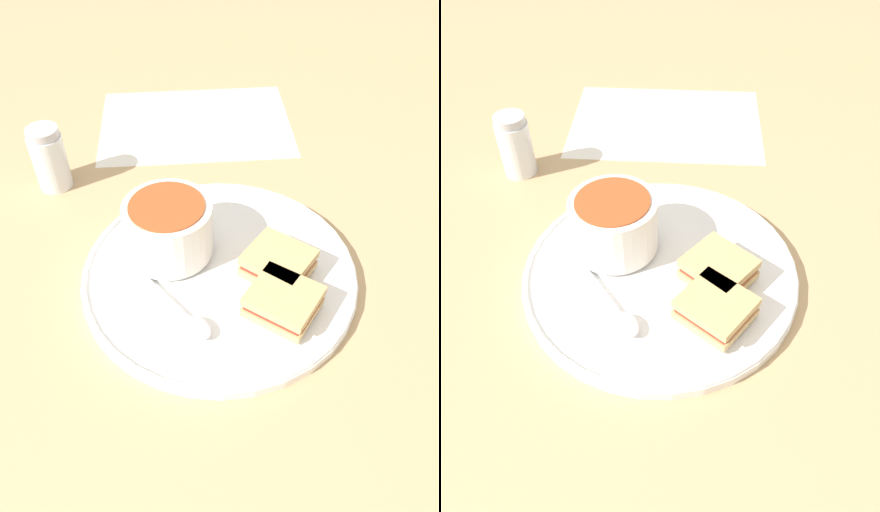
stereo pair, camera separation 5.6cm
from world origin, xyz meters
The scene contains 8 objects.
ground_plane centered at (0.00, 0.00, 0.00)m, with size 2.40×2.40×0.00m, color tan.
plate centered at (0.00, 0.00, 0.01)m, with size 0.32×0.32×0.02m.
soup_bowl centered at (0.05, 0.04, 0.05)m, with size 0.10×0.10×0.07m.
spoon centered at (-0.06, 0.06, 0.02)m, with size 0.13×0.05×0.01m.
sandwich_half_near centered at (-0.08, -0.04, 0.03)m, with size 0.09×0.09×0.03m.
sandwich_half_far centered at (-0.03, -0.06, 0.03)m, with size 0.09×0.09×0.03m.
salt_shaker centered at (0.25, 0.14, 0.04)m, with size 0.05×0.05×0.09m.
menu_sheet centered at (0.32, -0.10, 0.00)m, with size 0.31×0.36×0.00m.
Camera 1 is at (-0.36, 0.16, 0.44)m, focal length 35.00 mm.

